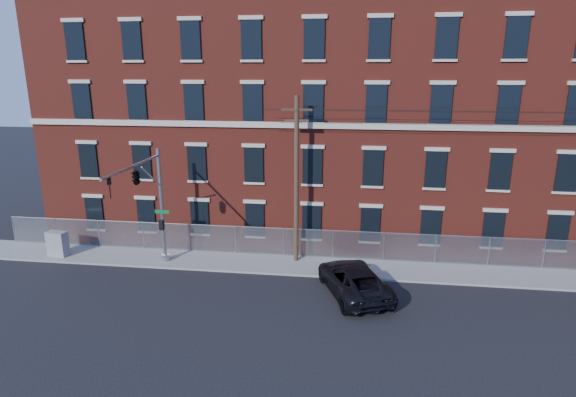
# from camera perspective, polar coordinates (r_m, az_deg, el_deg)

# --- Properties ---
(ground) EXTENTS (140.00, 140.00, 0.00)m
(ground) POSITION_cam_1_polar(r_m,az_deg,el_deg) (24.55, -5.30, -12.56)
(ground) COLOR black
(ground) RESTS_ON ground
(sidewalk) EXTENTS (65.00, 3.00, 0.12)m
(sidewalk) POSITION_cam_1_polar(r_m,az_deg,el_deg) (29.35, 20.86, -8.59)
(sidewalk) COLOR gray
(sidewalk) RESTS_ON ground
(mill_building) EXTENTS (55.30, 14.32, 16.30)m
(mill_building) POSITION_cam_1_polar(r_m,az_deg,el_deg) (35.90, 18.93, 9.23)
(mill_building) COLOR maroon
(mill_building) RESTS_ON ground
(chain_link_fence) EXTENTS (59.06, 0.06, 1.85)m
(chain_link_fence) POSITION_cam_1_polar(r_m,az_deg,el_deg) (30.16, 20.49, -5.87)
(chain_link_fence) COLOR #A5A8AD
(chain_link_fence) RESTS_ON ground
(traffic_signal_mast) EXTENTS (0.90, 6.75, 7.00)m
(traffic_signal_mast) POSITION_cam_1_polar(r_m,az_deg,el_deg) (26.49, -17.31, 1.37)
(traffic_signal_mast) COLOR #9EA0A5
(traffic_signal_mast) RESTS_ON ground
(utility_pole_near) EXTENTS (1.80, 0.28, 10.00)m
(utility_pole_near) POSITION_cam_1_polar(r_m,az_deg,el_deg) (27.59, 1.03, 2.51)
(utility_pole_near) COLOR #483324
(utility_pole_near) RESTS_ON ground
(pickup_truck) EXTENTS (4.50, 6.36, 1.61)m
(pickup_truck) POSITION_cam_1_polar(r_m,az_deg,el_deg) (25.27, 8.02, -9.77)
(pickup_truck) COLOR black
(pickup_truck) RESTS_ON ground
(utility_cabinet) EXTENTS (1.34, 0.82, 1.57)m
(utility_cabinet) POSITION_cam_1_polar(r_m,az_deg,el_deg) (33.03, -26.32, -4.96)
(utility_cabinet) COLOR gray
(utility_cabinet) RESTS_ON sidewalk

